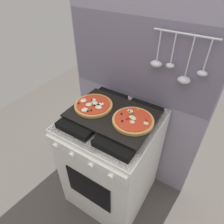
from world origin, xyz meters
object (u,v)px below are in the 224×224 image
pizza_left (93,105)px  pizza_right (133,120)px  baking_tray (112,114)px  stove (112,159)px

pizza_left → pizza_right: same height
baking_tray → pizza_left: pizza_left is taller
stove → baking_tray: bearing=90.0°
stove → pizza_left: 0.50m
baking_tray → stove: bearing=-90.0°
baking_tray → pizza_right: pizza_right is taller
baking_tray → pizza_right: size_ratio=2.12×
stove → pizza_left: bearing=-178.0°
baking_tray → pizza_left: size_ratio=2.12×
pizza_left → pizza_right: size_ratio=1.00×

